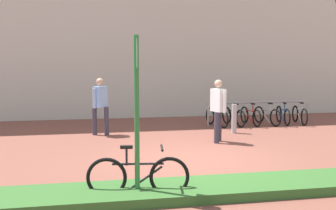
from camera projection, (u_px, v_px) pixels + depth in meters
name	position (u px, v px, depth m)	size (l,w,h in m)	color
ground_plane	(191.00, 161.00, 9.12)	(60.00, 60.00, 0.00)	brown
planter_strip	(212.00, 189.00, 6.84)	(7.00, 1.10, 0.16)	#336028
parking_sign_post	(137.00, 94.00, 6.43)	(0.11, 0.36, 2.61)	#2D7238
bike_at_sign	(138.00, 176.00, 6.63)	(1.67, 0.42, 0.86)	black
bike_rack_cluster	(259.00, 115.00, 14.29)	(3.76, 1.60, 0.83)	#99999E
bollard_steel	(234.00, 119.00, 12.63)	(0.16, 0.16, 0.90)	#ADADB2
person_shirt_blue	(218.00, 107.00, 11.13)	(0.37, 0.57, 1.72)	#383342
person_shirt_white	(100.00, 103.00, 12.23)	(0.49, 0.47, 1.72)	#383342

